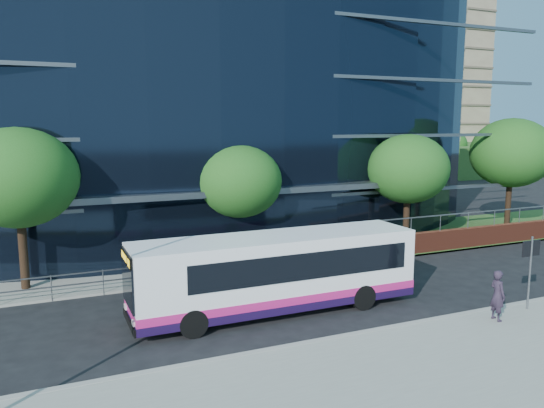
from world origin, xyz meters
name	(u,v)px	position (x,y,z in m)	size (l,w,h in m)	color
ground	(404,316)	(0.00, 0.00, 0.00)	(200.00, 200.00, 0.00)	black
pavement_near	(512,371)	(0.00, -5.00, 0.07)	(80.00, 8.00, 0.15)	gray
kerb	(421,323)	(0.00, -1.00, 0.08)	(80.00, 0.25, 0.16)	gray
yellow_line_outer	(418,323)	(0.00, -0.80, 0.01)	(80.00, 0.08, 0.01)	gold
yellow_line_inner	(415,322)	(0.00, -0.65, 0.01)	(80.00, 0.08, 0.01)	gold
far_forecourt	(176,261)	(-6.00, 11.00, 0.05)	(50.00, 8.00, 0.10)	gray
glass_office	(167,110)	(-4.00, 20.85, 8.00)	(44.00, 23.10, 16.00)	black
guard_railings	(151,271)	(-8.00, 7.00, 0.82)	(24.00, 0.05, 1.10)	slate
apartment_block	(344,97)	(32.00, 57.21, 11.11)	(60.00, 42.00, 30.00)	#2D511E
street_sign	(531,258)	(4.50, -1.59, 2.15)	(0.85, 0.09, 2.80)	slate
tree_far_a	(18,178)	(-13.00, 9.00, 4.86)	(4.95, 4.95, 6.98)	black
tree_far_b	(240,182)	(-3.00, 9.50, 4.21)	(4.29, 4.29, 6.05)	black
tree_far_c	(408,169)	(7.00, 9.00, 4.54)	(4.62, 4.62, 6.51)	black
tree_far_d	(512,153)	(16.00, 10.00, 5.19)	(5.28, 5.28, 7.44)	black
tree_dist_e	(361,144)	(24.00, 40.00, 4.54)	(4.62, 4.62, 6.51)	black
tree_dist_f	(451,144)	(40.00, 42.00, 4.21)	(4.29, 4.29, 6.05)	black
city_bus	(279,272)	(-4.09, 2.29, 1.57)	(10.98, 2.55, 2.96)	white
pedestrian	(498,295)	(2.53, -1.98, 1.07)	(0.67, 0.44, 1.83)	#2A2030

